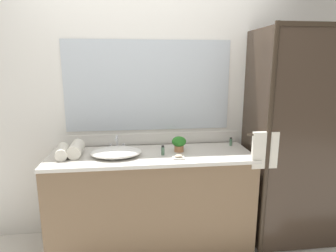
{
  "coord_description": "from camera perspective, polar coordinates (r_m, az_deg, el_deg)",
  "views": [
    {
      "loc": [
        -0.14,
        -2.43,
        1.69
      ],
      "look_at": [
        0.15,
        0.0,
        1.15
      ],
      "focal_mm": 30.69,
      "sensor_mm": 36.0,
      "label": 1
    }
  ],
  "objects": [
    {
      "name": "sink_basin",
      "position": [
        2.52,
        -10.28,
        -5.14
      ],
      "size": [
        0.44,
        0.32,
        0.07
      ],
      "primitive_type": "ellipsoid",
      "color": "white",
      "rests_on": "vanity_cabinet"
    },
    {
      "name": "amenity_bottle_body_wash",
      "position": [
        2.52,
        -1.03,
        -4.89
      ],
      "size": [
        0.03,
        0.03,
        0.09
      ],
      "color": "#4C7056",
      "rests_on": "vanity_cabinet"
    },
    {
      "name": "faucet",
      "position": [
        2.69,
        -10.07,
        -3.76
      ],
      "size": [
        0.17,
        0.15,
        0.14
      ],
      "color": "silver",
      "rests_on": "vanity_cabinet"
    },
    {
      "name": "potted_plant",
      "position": [
        2.61,
        2.2,
        -3.37
      ],
      "size": [
        0.13,
        0.13,
        0.14
      ],
      "color": "#B77A51",
      "rests_on": "vanity_cabinet"
    },
    {
      "name": "shower_enclosure",
      "position": [
        2.74,
        24.67,
        -2.76
      ],
      "size": [
        1.2,
        0.59,
        2.0
      ],
      "color": "#2D2319",
      "rests_on": "ground_plane"
    },
    {
      "name": "wall_back_with_mirror",
      "position": [
        2.81,
        -3.89,
        4.5
      ],
      "size": [
        4.4,
        0.06,
        2.6
      ],
      "color": "silver",
      "rests_on": "ground_plane"
    },
    {
      "name": "amenity_bottle_lotion",
      "position": [
        2.86,
        12.37,
        -3.08
      ],
      "size": [
        0.03,
        0.03,
        0.08
      ],
      "color": "#4C7056",
      "rests_on": "vanity_cabinet"
    },
    {
      "name": "vanity_cabinet",
      "position": [
        2.74,
        -3.24,
        -14.47
      ],
      "size": [
        1.8,
        0.58,
        0.9
      ],
      "color": "brown",
      "rests_on": "ground_plane"
    },
    {
      "name": "soap_dish",
      "position": [
        2.43,
        2.1,
        -6.17
      ],
      "size": [
        0.1,
        0.07,
        0.04
      ],
      "color": "silver",
      "rests_on": "vanity_cabinet"
    },
    {
      "name": "rolled_towel_middle",
      "position": [
        2.62,
        -17.78,
        -4.38
      ],
      "size": [
        0.12,
        0.26,
        0.12
      ],
      "primitive_type": "cylinder",
      "rotation": [
        1.57,
        0.0,
        0.02
      ],
      "color": "silver",
      "rests_on": "vanity_cabinet"
    },
    {
      "name": "ground_plane",
      "position": [
        2.96,
        -3.11,
        -22.34
      ],
      "size": [
        8.0,
        8.0,
        0.0
      ],
      "primitive_type": "plane",
      "color": "silver"
    },
    {
      "name": "rolled_towel_near_edge",
      "position": [
        2.61,
        -20.29,
        -4.81
      ],
      "size": [
        0.14,
        0.26,
        0.1
      ],
      "primitive_type": "cylinder",
      "rotation": [
        1.57,
        0.0,
        0.15
      ],
      "color": "silver",
      "rests_on": "vanity_cabinet"
    }
  ]
}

